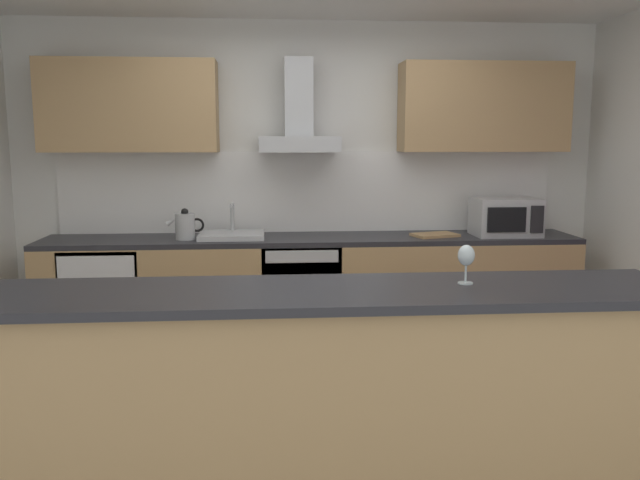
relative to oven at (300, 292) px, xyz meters
The scene contains 14 objects.
ground 1.53m from the oven, 86.32° to the right, with size 5.75×4.61×0.02m, color gray.
wall_back 0.94m from the oven, 77.00° to the left, with size 5.75×0.12×2.60m, color white.
backsplash_tile 0.84m from the oven, 74.33° to the left, with size 4.04×0.02×0.66m, color white.
counter_back 0.10m from the oven, 15.67° to the left, with size 4.18×0.60×0.90m.
counter_island 2.26m from the oven, 89.83° to the right, with size 3.18×0.64×1.01m.
upper_cabinets 1.46m from the oven, 61.99° to the left, with size 4.12×0.32×0.70m.
oven is the anchor object (origin of this frame).
refrigerator 1.49m from the oven, behind, with size 0.58×0.60×0.85m.
microwave 1.73m from the oven, ahead, with size 0.50×0.38×0.30m.
sink 0.71m from the oven, behind, with size 0.50×0.40×0.26m.
kettle 1.03m from the oven, behind, with size 0.29×0.15×0.24m.
range_hood 1.33m from the oven, 90.00° to the left, with size 0.62×0.45×0.72m.
wine_glass 2.40m from the oven, 73.84° to the right, with size 0.08×0.08×0.18m.
chopping_board 1.16m from the oven, ahead, with size 0.34×0.22×0.02m, color tan.
Camera 1 is at (-0.34, -3.56, 1.65)m, focal length 36.56 mm.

